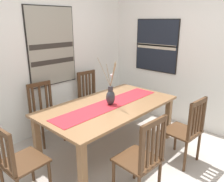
# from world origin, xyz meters

# --- Properties ---
(ground_plane) EXTENTS (6.40, 6.40, 0.03)m
(ground_plane) POSITION_xyz_m (0.00, 0.00, -0.01)
(ground_plane) COLOR #B2A89E
(wall_back) EXTENTS (6.40, 0.12, 2.70)m
(wall_back) POSITION_xyz_m (0.00, 1.86, 1.35)
(wall_back) COLOR silver
(wall_back) RESTS_ON ground_plane
(wall_side) EXTENTS (0.12, 6.40, 2.70)m
(wall_side) POSITION_xyz_m (1.86, 0.00, 1.35)
(wall_side) COLOR silver
(wall_side) RESTS_ON ground_plane
(dining_table) EXTENTS (1.98, 1.09, 0.73)m
(dining_table) POSITION_xyz_m (0.21, 0.58, 0.64)
(dining_table) COLOR #8E6642
(dining_table) RESTS_ON ground_plane
(table_runner) EXTENTS (1.82, 0.36, 0.01)m
(table_runner) POSITION_xyz_m (0.21, 0.58, 0.73)
(table_runner) COLOR #B7232D
(table_runner) RESTS_ON dining_table
(centerpiece_vase) EXTENTS (0.21, 0.31, 0.67)m
(centerpiece_vase) POSITION_xyz_m (0.22, 0.56, 0.86)
(centerpiece_vase) COLOR #333338
(centerpiece_vase) RESTS_ON dining_table
(chair_0) EXTENTS (0.44, 0.44, 0.91)m
(chair_0) POSITION_xyz_m (-1.15, 0.60, 0.47)
(chair_0) COLOR #4C301C
(chair_0) RESTS_ON ground_plane
(chair_1) EXTENTS (0.45, 0.45, 0.95)m
(chair_1) POSITION_xyz_m (-0.26, 1.54, 0.48)
(chair_1) COLOR #4C301C
(chair_1) RESTS_ON ground_plane
(chair_2) EXTENTS (0.44, 0.44, 0.97)m
(chair_2) POSITION_xyz_m (-0.26, -0.34, 0.50)
(chair_2) COLOR #4C301C
(chair_2) RESTS_ON ground_plane
(chair_3) EXTENTS (0.45, 0.45, 0.94)m
(chair_3) POSITION_xyz_m (0.68, -0.39, 0.49)
(chair_3) COLOR #4C301C
(chair_3) RESTS_ON ground_plane
(chair_4) EXTENTS (0.45, 0.45, 0.97)m
(chair_4) POSITION_xyz_m (0.71, 1.53, 0.50)
(chair_4) COLOR #4C301C
(chair_4) RESTS_ON ground_plane
(painting_on_back_wall) EXTENTS (0.89, 0.05, 1.28)m
(painting_on_back_wall) POSITION_xyz_m (0.12, 1.79, 1.46)
(painting_on_back_wall) COLOR black
(painting_on_side_wall) EXTENTS (0.05, 0.90, 0.98)m
(painting_on_side_wall) POSITION_xyz_m (1.79, 0.83, 1.41)
(painting_on_side_wall) COLOR black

